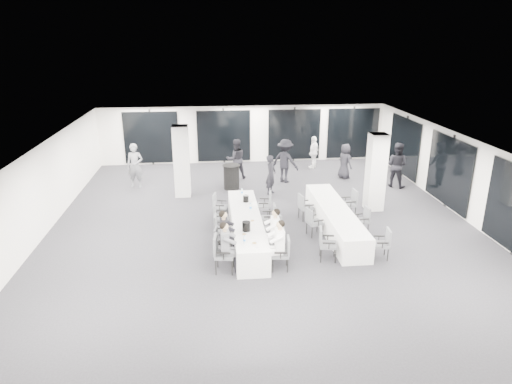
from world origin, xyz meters
The scene contains 42 objects.
room centered at (0.89, 1.11, 1.39)m, with size 14.04×16.04×2.84m.
column_left centered at (-2.80, 3.20, 1.40)m, with size 0.60×0.60×2.80m, color silver.
column_right centered at (4.20, 1.00, 1.40)m, with size 0.60×0.60×2.80m, color silver.
banquet_table_main centered at (-0.63, -1.12, 0.38)m, with size 0.90×5.00×0.75m, color silver.
banquet_table_side centered at (2.30, -0.70, 0.38)m, with size 0.90×5.00×0.75m, color silver.
cocktail_table centered at (-0.85, 3.83, 0.52)m, with size 0.73×0.73×1.02m.
chair_main_left_near centered at (-1.47, -3.12, 0.59)m, with size 0.58×0.63×1.03m.
chair_main_left_second centered at (-1.46, -2.30, 0.52)m, with size 0.53×0.57×0.91m.
chair_main_left_mid centered at (-1.46, -1.37, 0.53)m, with size 0.52×0.56×0.92m.
chair_main_left_fourth centered at (-1.46, -0.44, 0.54)m, with size 0.50×0.56×0.95m.
chair_main_left_far centered at (-1.46, 0.57, 0.53)m, with size 0.55×0.58×0.92m.
chair_main_right_near centered at (0.20, -3.17, 0.53)m, with size 0.52×0.56×0.93m.
chair_main_right_second centered at (0.20, -2.33, 0.50)m, with size 0.46×0.52×0.88m.
chair_main_right_mid centered at (0.20, -1.46, 0.53)m, with size 0.55×0.58×0.93m.
chair_main_right_fourth centered at (0.20, -0.59, 0.52)m, with size 0.47×0.52×0.90m.
chair_main_right_far centered at (0.20, 0.56, 0.54)m, with size 0.55×0.58×0.94m.
chair_side_left_near centered at (1.47, -2.73, 0.55)m, with size 0.56×0.60×0.96m.
chair_side_left_mid centered at (1.47, -1.09, 0.52)m, with size 0.55×0.58×0.90m.
chair_side_left_far centered at (1.47, 0.24, 0.52)m, with size 0.54×0.57×0.92m.
chair_side_right_near centered at (3.13, -2.82, 0.51)m, with size 0.51×0.55×0.89m.
chair_side_right_mid centered at (3.13, -1.05, 0.49)m, with size 0.49×0.53×0.87m.
chair_side_right_far centered at (3.14, 0.36, 0.56)m, with size 0.52×0.58×0.97m.
seated_guest_a centered at (-1.30, -3.13, 0.81)m, with size 0.50×0.38×1.44m.
seated_guest_b centered at (-1.30, -2.32, 0.81)m, with size 0.50×0.38×1.44m.
seated_guest_c centered at (0.04, -3.16, 0.81)m, with size 0.50×0.38×1.44m.
seated_guest_d centered at (0.04, -2.33, 0.81)m, with size 0.50×0.38×1.44m.
standing_guest_a centered at (0.69, 3.06, 0.90)m, with size 0.65×0.53×1.80m, color black.
standing_guest_b centered at (-0.57, 5.25, 1.01)m, with size 0.97×0.59×2.01m, color black.
standing_guest_c centered at (1.50, 4.53, 1.07)m, with size 1.38×0.70×2.13m, color black.
standing_guest_d centered at (3.21, 6.57, 0.87)m, with size 1.03×0.58×1.75m, color white.
standing_guest_e centered at (4.22, 4.81, 0.88)m, with size 0.85×0.52×1.76m, color black.
standing_guest_g centered at (-4.80, 4.45, 1.05)m, with size 0.76×0.62×2.09m, color slate.
standing_guest_h centered at (6.00, 3.43, 1.07)m, with size 1.03×0.63×2.14m, color black.
ice_bucket_near centered at (-0.72, -2.20, 0.89)m, with size 0.24×0.24×0.27m, color black.
ice_bucket_far centered at (-0.54, 0.19, 0.86)m, with size 0.20×0.20×0.22m, color black.
water_bottle_a centered at (-0.83, -3.00, 0.85)m, with size 0.06×0.06×0.20m, color silver.
water_bottle_b centered at (-0.45, -0.61, 0.86)m, with size 0.07×0.07×0.23m, color silver.
water_bottle_c centered at (-0.62, 0.93, 0.85)m, with size 0.07×0.07×0.21m, color silver.
plate_a centered at (-0.80, -2.47, 0.76)m, with size 0.20×0.20×0.03m.
plate_b centered at (-0.57, -3.06, 0.76)m, with size 0.21×0.21×0.03m.
plate_c centered at (-0.48, -1.51, 0.76)m, with size 0.21×0.21×0.03m.
wine_glass centered at (-0.52, -3.32, 0.91)m, with size 0.08×0.08×0.21m.
Camera 1 is at (-1.65, -14.13, 6.07)m, focal length 32.00 mm.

